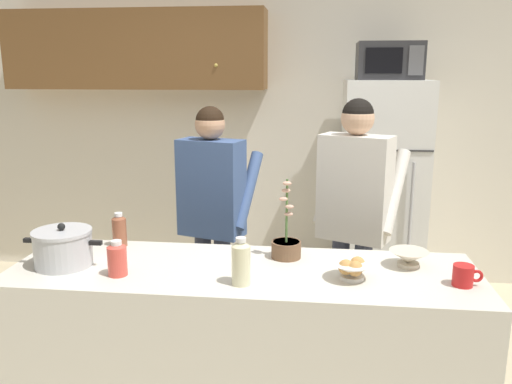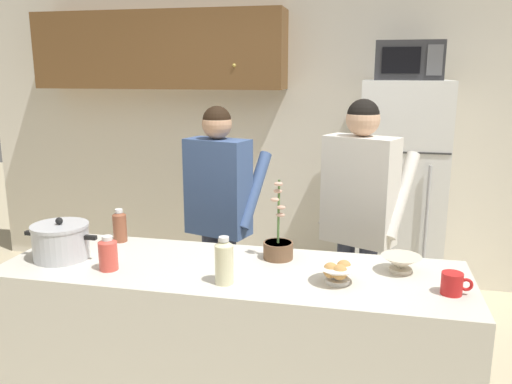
# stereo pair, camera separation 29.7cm
# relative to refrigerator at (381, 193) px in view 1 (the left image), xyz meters

# --- Properties ---
(back_wall_unit) EXTENTS (6.00, 0.48, 2.60)m
(back_wall_unit) POSITION_rel_refrigerator_xyz_m (-1.11, 0.40, 0.56)
(back_wall_unit) COLOR silver
(back_wall_unit) RESTS_ON ground
(kitchen_island) EXTENTS (2.24, 0.68, 0.92)m
(kitchen_island) POSITION_rel_refrigerator_xyz_m (-0.87, -1.85, -0.43)
(kitchen_island) COLOR silver
(kitchen_island) RESTS_ON ground
(refrigerator) EXTENTS (0.64, 0.68, 1.78)m
(refrigerator) POSITION_rel_refrigerator_xyz_m (0.00, 0.00, 0.00)
(refrigerator) COLOR white
(refrigerator) RESTS_ON ground
(microwave) EXTENTS (0.48, 0.37, 0.28)m
(microwave) POSITION_rel_refrigerator_xyz_m (0.00, -0.02, 1.03)
(microwave) COLOR #2D2D30
(microwave) RESTS_ON refrigerator
(person_near_pot) EXTENTS (0.58, 0.52, 1.63)m
(person_near_pot) POSITION_rel_refrigerator_xyz_m (-1.20, -0.94, 0.13)
(person_near_pot) COLOR #33384C
(person_near_pot) RESTS_ON ground
(person_by_sink) EXTENTS (0.62, 0.57, 1.69)m
(person_by_sink) POSITION_rel_refrigerator_xyz_m (-0.29, -1.01, 0.17)
(person_by_sink) COLOR #33384C
(person_by_sink) RESTS_ON ground
(cooking_pot) EXTENTS (0.39, 0.28, 0.21)m
(cooking_pot) POSITION_rel_refrigerator_xyz_m (-1.74, -1.91, 0.12)
(cooking_pot) COLOR silver
(cooking_pot) RESTS_ON kitchen_island
(coffee_mug) EXTENTS (0.13, 0.09, 0.10)m
(coffee_mug) POSITION_rel_refrigerator_xyz_m (0.13, -1.94, 0.08)
(coffee_mug) COLOR red
(coffee_mug) RESTS_ON kitchen_island
(bread_bowl) EXTENTS (0.20, 0.20, 0.10)m
(bread_bowl) POSITION_rel_refrigerator_xyz_m (-0.35, -1.93, 0.08)
(bread_bowl) COLOR white
(bread_bowl) RESTS_ON kitchen_island
(empty_bowl) EXTENTS (0.19, 0.19, 0.08)m
(empty_bowl) POSITION_rel_refrigerator_xyz_m (-0.07, -1.73, 0.08)
(empty_bowl) COLOR beige
(empty_bowl) RESTS_ON kitchen_island
(bottle_near_edge) EXTENTS (0.09, 0.09, 0.17)m
(bottle_near_edge) POSITION_rel_refrigerator_xyz_m (-1.43, -2.00, 0.11)
(bottle_near_edge) COLOR #D84C3F
(bottle_near_edge) RESTS_ON kitchen_island
(bottle_mid_counter) EXTENTS (0.08, 0.08, 0.18)m
(bottle_mid_counter) POSITION_rel_refrigerator_xyz_m (-1.57, -1.59, 0.12)
(bottle_mid_counter) COLOR brown
(bottle_mid_counter) RESTS_ON kitchen_island
(bottle_far_corner) EXTENTS (0.08, 0.08, 0.22)m
(bottle_far_corner) POSITION_rel_refrigerator_xyz_m (-0.85, -2.04, 0.14)
(bottle_far_corner) COLOR beige
(bottle_far_corner) RESTS_ON kitchen_island
(potted_orchid) EXTENTS (0.15, 0.15, 0.40)m
(potted_orchid) POSITION_rel_refrigerator_xyz_m (-0.67, -1.67, 0.10)
(potted_orchid) COLOR brown
(potted_orchid) RESTS_ON kitchen_island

